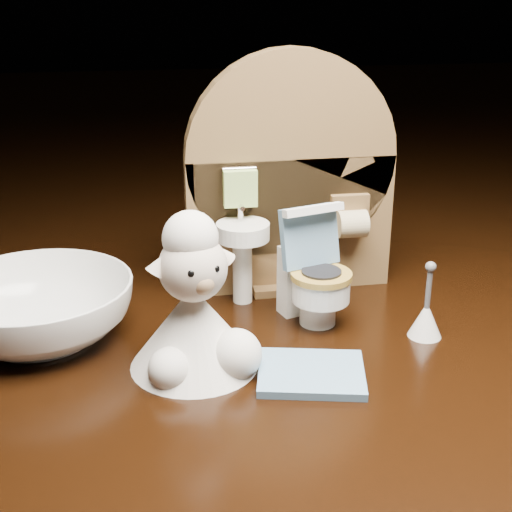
# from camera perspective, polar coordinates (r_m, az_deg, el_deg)

# --- Properties ---
(backdrop_panel) EXTENTS (0.13, 0.05, 0.15)m
(backdrop_panel) POSITION_cam_1_polar(r_m,az_deg,el_deg) (0.44, 2.67, 5.40)
(backdrop_panel) COLOR brown
(backdrop_panel) RESTS_ON ground
(toy_toilet) EXTENTS (0.04, 0.05, 0.07)m
(toy_toilet) POSITION_cam_1_polar(r_m,az_deg,el_deg) (0.41, 4.58, -1.83)
(toy_toilet) COLOR white
(toy_toilet) RESTS_ON ground
(bath_mat) EXTENTS (0.06, 0.05, 0.00)m
(bath_mat) POSITION_cam_1_polar(r_m,az_deg,el_deg) (0.36, 4.45, -9.34)
(bath_mat) COLOR #5E86A5
(bath_mat) RESTS_ON ground
(toilet_brush) EXTENTS (0.02, 0.02, 0.05)m
(toilet_brush) POSITION_cam_1_polar(r_m,az_deg,el_deg) (0.41, 13.44, -4.77)
(toilet_brush) COLOR white
(toilet_brush) RESTS_ON ground
(plush_lamb) EXTENTS (0.07, 0.07, 0.09)m
(plush_lamb) POSITION_cam_1_polar(r_m,az_deg,el_deg) (0.36, -4.90, -4.70)
(plush_lamb) COLOR silver
(plush_lamb) RESTS_ON ground
(ceramic_bowl) EXTENTS (0.14, 0.14, 0.03)m
(ceramic_bowl) POSITION_cam_1_polar(r_m,az_deg,el_deg) (0.41, -17.03, -4.16)
(ceramic_bowl) COLOR white
(ceramic_bowl) RESTS_ON ground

